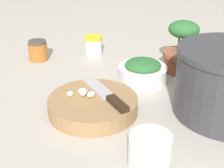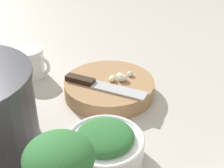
# 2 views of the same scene
# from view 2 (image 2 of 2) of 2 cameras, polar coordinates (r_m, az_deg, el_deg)

# --- Properties ---
(ground_plane) EXTENTS (5.00, 5.00, 0.00)m
(ground_plane) POSITION_cam_2_polar(r_m,az_deg,el_deg) (0.70, 4.63, -6.56)
(ground_plane) COLOR #B2ADA3
(cutting_board) EXTENTS (0.22, 0.22, 0.04)m
(cutting_board) POSITION_cam_2_polar(r_m,az_deg,el_deg) (0.77, -0.51, -0.66)
(cutting_board) COLOR #9E754C
(cutting_board) RESTS_ON ground_plane
(chef_knife) EXTENTS (0.21, 0.05, 0.01)m
(chef_knife) POSITION_cam_2_polar(r_m,az_deg,el_deg) (0.74, -2.28, -0.19)
(chef_knife) COLOR black
(chef_knife) RESTS_ON cutting_board
(garlic_cloves) EXTENTS (0.05, 0.06, 0.02)m
(garlic_cloves) POSITION_cam_2_polar(r_m,az_deg,el_deg) (0.76, 1.63, 1.28)
(garlic_cloves) COLOR #E8E9C6
(garlic_cloves) RESTS_ON cutting_board
(herb_bowl) EXTENTS (0.15, 0.15, 0.07)m
(herb_bowl) POSITION_cam_2_polar(r_m,az_deg,el_deg) (0.59, -1.25, -11.06)
(herb_bowl) COLOR white
(herb_bowl) RESTS_ON ground_plane
(coffee_mug) EXTENTS (0.11, 0.08, 0.08)m
(coffee_mug) POSITION_cam_2_polar(r_m,az_deg,el_deg) (0.88, -14.80, 3.81)
(coffee_mug) COLOR white
(coffee_mug) RESTS_ON ground_plane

